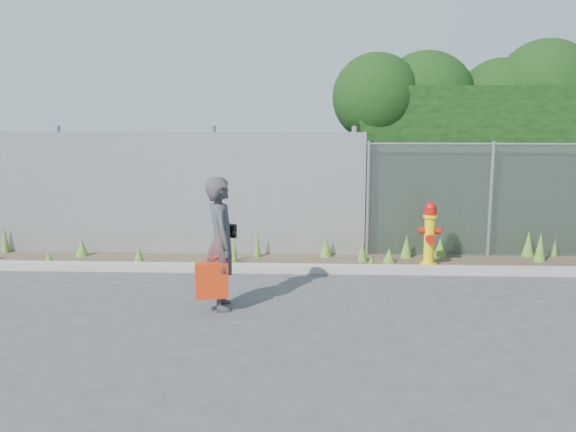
{
  "coord_description": "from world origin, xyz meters",
  "views": [
    {
      "loc": [
        0.09,
        -8.25,
        2.77
      ],
      "look_at": [
        -0.3,
        1.4,
        1.0
      ],
      "focal_mm": 40.0,
      "sensor_mm": 36.0,
      "label": 1
    }
  ],
  "objects": [
    {
      "name": "ground",
      "position": [
        0.0,
        0.0,
        0.0
      ],
      "size": [
        80.0,
        80.0,
        0.0
      ],
      "primitive_type": "plane",
      "color": "#3C3C3F",
      "rests_on": "ground"
    },
    {
      "name": "curb",
      "position": [
        0.0,
        1.8,
        0.06
      ],
      "size": [
        16.0,
        0.22,
        0.12
      ],
      "primitive_type": "cube",
      "color": "gray",
      "rests_on": "ground"
    },
    {
      "name": "weed_strip",
      "position": [
        0.63,
        2.54,
        0.12
      ],
      "size": [
        16.0,
        1.29,
        0.53
      ],
      "color": "#423426",
      "rests_on": "ground"
    },
    {
      "name": "corrugated_fence",
      "position": [
        -3.25,
        3.01,
        1.1
      ],
      "size": [
        8.5,
        0.21,
        2.3
      ],
      "color": "#A6A9AD",
      "rests_on": "ground"
    },
    {
      "name": "chainlink_fence",
      "position": [
        4.25,
        3.0,
        1.03
      ],
      "size": [
        6.5,
        0.07,
        2.05
      ],
      "color": "gray",
      "rests_on": "ground"
    },
    {
      "name": "hedge",
      "position": [
        4.22,
        4.03,
        2.13
      ],
      "size": [
        7.78,
        2.12,
        3.87
      ],
      "color": "black",
      "rests_on": "ground"
    },
    {
      "name": "fire_hydrant",
      "position": [
        2.03,
        2.27,
        0.54
      ],
      "size": [
        0.37,
        0.33,
        1.11
      ],
      "rotation": [
        0.0,
        0.0,
        -0.07
      ],
      "color": "yellow",
      "rests_on": "ground"
    },
    {
      "name": "woman",
      "position": [
        -1.13,
        -0.02,
        0.89
      ],
      "size": [
        0.56,
        0.72,
        1.77
      ],
      "primitive_type": "imported",
      "rotation": [
        0.0,
        0.0,
        1.8
      ],
      "color": "#0D5458",
      "rests_on": "ground"
    },
    {
      "name": "red_tote_bag",
      "position": [
        -1.23,
        -0.26,
        0.44
      ],
      "size": [
        0.42,
        0.15,
        0.55
      ],
      "rotation": [
        0.0,
        0.0,
        0.24
      ],
      "color": "#BD350A"
    },
    {
      "name": "black_shoulder_bag",
      "position": [
        -1.07,
        0.16,
        1.02
      ],
      "size": [
        0.23,
        0.1,
        0.18
      ],
      "rotation": [
        0.0,
        0.0,
        -0.32
      ],
      "color": "black"
    }
  ]
}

